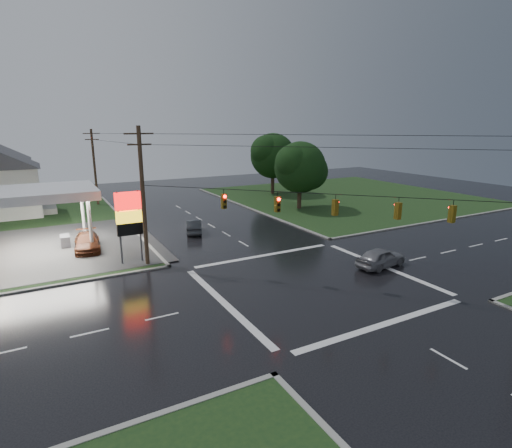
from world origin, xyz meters
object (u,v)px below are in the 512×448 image
pylon_sign (129,215)px  car_pump (87,242)px  car_crossing (381,257)px  car_north (194,226)px  utility_pole_nw (143,195)px  tree_ne_far (274,156)px  utility_pole_n (94,166)px  tree_ne_near (301,167)px

pylon_sign → car_pump: (-2.81, 5.52, -3.25)m
pylon_sign → car_pump: 7.00m
car_crossing → car_pump: bearing=44.1°
car_north → utility_pole_nw: bearing=67.8°
utility_pole_nw → tree_ne_far: (26.65, 24.49, 0.46)m
utility_pole_n → car_crossing: (16.24, -37.91, -4.69)m
car_north → pylon_sign: bearing=59.8°
utility_pole_n → tree_ne_far: utility_pole_n is taller
tree_ne_far → car_crossing: tree_ne_far is taller
utility_pole_nw → car_north: bearing=48.2°
utility_pole_nw → car_pump: (-3.81, 6.52, -4.96)m
car_north → car_crossing: 19.43m
tree_ne_far → car_north: 26.72m
tree_ne_far → utility_pole_nw: bearing=-137.4°
car_north → utility_pole_n: bearing=-52.6°
utility_pole_nw → tree_ne_far: utility_pole_nw is taller
car_north → car_pump: car_pump is taller
utility_pole_n → car_north: size_ratio=2.44×
pylon_sign → car_north: bearing=40.2°
utility_pole_n → utility_pole_nw: bearing=-90.0°
utility_pole_n → car_north: bearing=-72.2°
tree_ne_near → utility_pole_nw: bearing=-152.1°
pylon_sign → tree_ne_near: bearing=25.0°
car_north → tree_ne_near: bearing=-144.1°
tree_ne_near → tree_ne_far: bearing=75.9°
car_pump → tree_ne_far: bearing=36.0°
tree_ne_far → utility_pole_n: bearing=171.5°
car_north → car_pump: 10.60m
pylon_sign → utility_pole_nw: (1.00, -1.00, 1.71)m
utility_pole_n → car_pump: bearing=-99.8°
utility_pole_n → tree_ne_far: size_ratio=1.07×
utility_pole_n → car_crossing: bearing=-66.8°
tree_ne_near → car_crossing: (-7.40, -21.90, -4.79)m
tree_ne_far → car_crossing: size_ratio=2.16×
pylon_sign → utility_pole_n: (1.00, 27.50, 1.46)m
pylon_sign → utility_pole_nw: 2.22m
car_crossing → car_north: bearing=21.8°
tree_ne_far → car_north: tree_ne_far is taller
tree_ne_far → car_north: bearing=-139.6°
pylon_sign → tree_ne_far: tree_ne_far is taller
pylon_sign → tree_ne_far: 36.35m
pylon_sign → car_crossing: 20.39m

